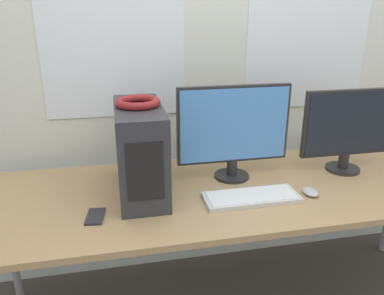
# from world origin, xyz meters

# --- Properties ---
(wall_back) EXTENTS (8.00, 0.07, 2.70)m
(wall_back) POSITION_xyz_m (0.00, 0.95, 1.35)
(wall_back) COLOR silver
(wall_back) RESTS_ON ground_plane
(desk) EXTENTS (2.49, 0.82, 0.75)m
(desk) POSITION_xyz_m (0.00, 0.41, 0.71)
(desk) COLOR tan
(desk) RESTS_ON ground_plane
(pc_tower) EXTENTS (0.21, 0.50, 0.40)m
(pc_tower) POSITION_xyz_m (-0.47, 0.46, 0.96)
(pc_tower) COLOR #2D2D33
(pc_tower) RESTS_ON desk
(headphones) EXTENTS (0.19, 0.19, 0.03)m
(headphones) POSITION_xyz_m (-0.47, 0.46, 1.18)
(headphones) COLOR maroon
(headphones) RESTS_ON pc_tower
(monitor_main) EXTENTS (0.55, 0.17, 0.47)m
(monitor_main) POSITION_xyz_m (-0.01, 0.52, 1.01)
(monitor_main) COLOR black
(monitor_main) RESTS_ON desk
(monitor_right_near) EXTENTS (0.50, 0.17, 0.43)m
(monitor_right_near) POSITION_xyz_m (0.59, 0.48, 0.99)
(monitor_right_near) COLOR black
(monitor_right_near) RESTS_ON desk
(keyboard) EXTENTS (0.42, 0.16, 0.02)m
(keyboard) POSITION_xyz_m (-0.00, 0.27, 0.77)
(keyboard) COLOR silver
(keyboard) RESTS_ON desk
(mouse) EXTENTS (0.07, 0.09, 0.03)m
(mouse) POSITION_xyz_m (0.28, 0.26, 0.77)
(mouse) COLOR #B2B2B7
(mouse) RESTS_ON desk
(cell_phone) EXTENTS (0.08, 0.13, 0.01)m
(cell_phone) POSITION_xyz_m (-0.67, 0.25, 0.76)
(cell_phone) COLOR #232328
(cell_phone) RESTS_ON desk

